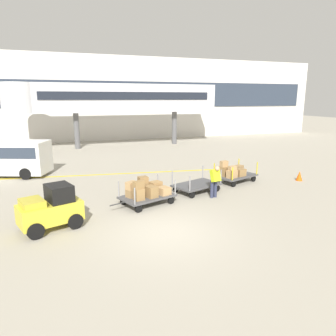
# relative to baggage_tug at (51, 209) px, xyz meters

# --- Properties ---
(ground_plane) EXTENTS (120.00, 120.00, 0.00)m
(ground_plane) POSITION_rel_baggage_tug_xyz_m (3.78, -1.56, -0.75)
(ground_plane) COLOR #A8A08E
(apron_lead_line) EXTENTS (17.43, 2.64, 0.01)m
(apron_lead_line) POSITION_rel_baggage_tug_xyz_m (2.58, 7.56, -0.75)
(apron_lead_line) COLOR yellow
(apron_lead_line) RESTS_ON ground_plane
(terminal_building) EXTENTS (56.63, 2.51, 9.12)m
(terminal_building) POSITION_rel_baggage_tug_xyz_m (3.78, 24.42, 3.82)
(terminal_building) COLOR silver
(terminal_building) RESTS_ON ground_plane
(jet_bridge) EXTENTS (19.57, 3.00, 5.91)m
(jet_bridge) POSITION_rel_baggage_tug_xyz_m (4.89, 18.43, 3.82)
(jet_bridge) COLOR silver
(jet_bridge) RESTS_ON ground_plane
(baggage_tug) EXTENTS (2.35, 1.80, 1.58)m
(baggage_tug) POSITION_rel_baggage_tug_xyz_m (0.00, 0.00, 0.00)
(baggage_tug) COLOR gold
(baggage_tug) RESTS_ON ground_plane
(baggage_cart_lead) EXTENTS (3.07, 2.09, 1.23)m
(baggage_cart_lead) POSITION_rel_baggage_tug_xyz_m (3.90, 1.39, -0.17)
(baggage_cart_lead) COLOR #4C4C4F
(baggage_cart_lead) RESTS_ON ground_plane
(baggage_cart_middle) EXTENTS (3.07, 2.09, 1.10)m
(baggage_cart_middle) POSITION_rel_baggage_tug_xyz_m (6.75, 2.39, -0.41)
(baggage_cart_middle) COLOR #4C4C4F
(baggage_cart_middle) RESTS_ON ground_plane
(baggage_cart_tail) EXTENTS (3.07, 2.09, 1.24)m
(baggage_cart_tail) POSITION_rel_baggage_tug_xyz_m (9.44, 3.40, -0.21)
(baggage_cart_tail) COLOR #4C4C4F
(baggage_cart_tail) RESTS_ON ground_plane
(baggage_handler) EXTENTS (0.47, 0.48, 1.56)m
(baggage_handler) POSITION_rel_baggage_tug_xyz_m (7.15, 1.24, 0.11)
(baggage_handler) COLOR #2D334C
(baggage_handler) RESTS_ON ground_plane
(shuttle_van) EXTENTS (5.16, 3.46, 2.10)m
(shuttle_van) POSITION_rel_baggage_tug_xyz_m (-2.69, 9.13, 0.48)
(shuttle_van) COLOR white
(shuttle_van) RESTS_ON ground_plane
(safety_cone_near) EXTENTS (0.36, 0.36, 0.55)m
(safety_cone_near) POSITION_rel_baggage_tug_xyz_m (13.18, 2.45, -0.48)
(safety_cone_near) COLOR #EA590F
(safety_cone_near) RESTS_ON ground_plane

